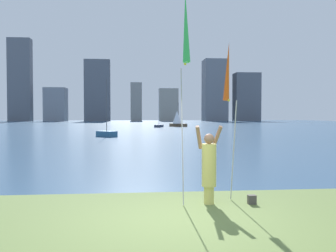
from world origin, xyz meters
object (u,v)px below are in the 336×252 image
object	(u,v)px
bag	(252,200)
sailboat_3	(107,133)
kite_flag_left	(186,31)
sailboat_1	(177,119)
sailboat_2	(159,125)
kite_flag_right	(228,74)
person	(209,165)

from	to	relation	value
bag	sailboat_3	distance (m)	26.44
kite_flag_left	bag	bearing A→B (deg)	11.07
sailboat_1	sailboat_2	world-z (taller)	sailboat_2
kite_flag_right	sailboat_1	size ratio (longest dim) A/B	0.95
kite_flag_right	sailboat_1	world-z (taller)	sailboat_1
kite_flag_left	sailboat_2	size ratio (longest dim) A/B	0.80
person	sailboat_1	world-z (taller)	sailboat_1
kite_flag_left	sailboat_3	world-z (taller)	sailboat_3
sailboat_1	person	bearing A→B (deg)	-96.23
sailboat_1	sailboat_2	size ratio (longest dim) A/B	0.68
person	kite_flag_left	size ratio (longest dim) A/B	0.38
bag	kite_flag_left	bearing A→B (deg)	-168.93
person	kite_flag_left	world-z (taller)	kite_flag_left
person	sailboat_2	distance (m)	50.47
sailboat_2	sailboat_1	bearing A→B (deg)	40.19
bag	sailboat_2	world-z (taller)	sailboat_2
kite_flag_right	sailboat_3	bearing A→B (deg)	100.52
sailboat_2	sailboat_3	bearing A→B (deg)	-104.99
kite_flag_left	kite_flag_right	size ratio (longest dim) A/B	1.24
kite_flag_left	sailboat_2	distance (m)	51.05
sailboat_3	bag	bearing A→B (deg)	-78.99
kite_flag_left	sailboat_2	bearing A→B (deg)	86.49
person	sailboat_3	size ratio (longest dim) A/B	0.34
bag	sailboat_3	bearing A→B (deg)	101.01
sailboat_2	person	bearing A→B (deg)	-92.85
person	sailboat_3	bearing A→B (deg)	106.05
bag	person	bearing A→B (deg)	173.03
kite_flag_left	bag	size ratio (longest dim) A/B	22.66
sailboat_2	sailboat_3	size ratio (longest dim) A/B	1.12
sailboat_3	kite_flag_right	bearing A→B (deg)	-79.48
sailboat_1	sailboat_2	xyz separation A→B (m)	(-3.29, -2.78, -1.04)
kite_flag_left	kite_flag_right	xyz separation A→B (m)	(1.21, 1.10, -0.80)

